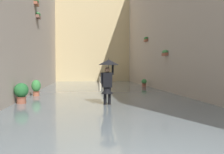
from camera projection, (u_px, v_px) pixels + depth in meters
name	position (u px, v px, depth m)	size (l,w,h in m)	color
ground_plane	(102.00, 94.00, 14.63)	(60.03, 60.03, 0.00)	gray
flood_water	(102.00, 93.00, 14.62)	(8.94, 30.01, 0.10)	slate
building_facade_left	(181.00, 9.00, 15.04)	(2.04, 28.01, 10.67)	#A89989
building_facade_far	(93.00, 41.00, 27.24)	(11.74, 1.80, 9.35)	tan
person_wading	(108.00, 75.00, 9.73)	(0.85, 0.85, 2.01)	#4C4233
potted_plant_mid_right	(21.00, 92.00, 10.04)	(0.59, 0.59, 0.97)	brown
potted_plant_far_left	(144.00, 83.00, 18.88)	(0.41, 0.41, 0.71)	brown
potted_plant_far_right	(36.00, 88.00, 12.74)	(0.49, 0.49, 0.96)	#9E563D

